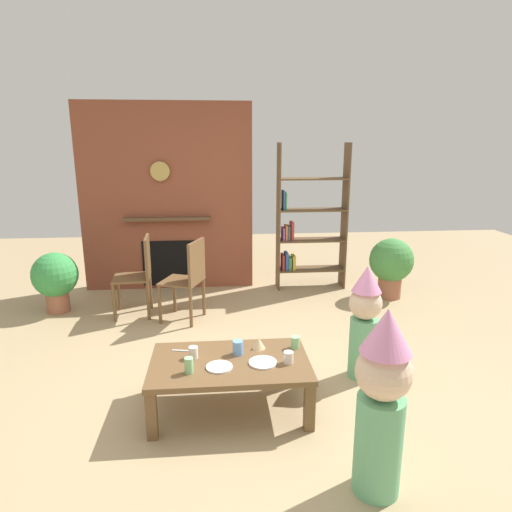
# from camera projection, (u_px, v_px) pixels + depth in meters

# --- Properties ---
(ground_plane) EXTENTS (12.00, 12.00, 0.00)m
(ground_plane) POSITION_uv_depth(u_px,v_px,m) (242.00, 382.00, 3.65)
(ground_plane) COLOR tan
(brick_fireplace_feature) EXTENTS (2.20, 0.28, 2.40)m
(brick_fireplace_feature) POSITION_uv_depth(u_px,v_px,m) (167.00, 199.00, 5.79)
(brick_fireplace_feature) COLOR brown
(brick_fireplace_feature) RESTS_ON ground_plane
(bookshelf) EXTENTS (0.90, 0.28, 1.90)m
(bookshelf) POSITION_uv_depth(u_px,v_px,m) (306.00, 226.00, 5.84)
(bookshelf) COLOR brown
(bookshelf) RESTS_ON ground_plane
(coffee_table) EXTENTS (1.14, 0.68, 0.38)m
(coffee_table) POSITION_uv_depth(u_px,v_px,m) (230.00, 368.00, 3.21)
(coffee_table) COLOR brown
(coffee_table) RESTS_ON ground_plane
(paper_cup_near_left) EXTENTS (0.06, 0.06, 0.11)m
(paper_cup_near_left) POSITION_uv_depth(u_px,v_px,m) (189.00, 365.00, 3.02)
(paper_cup_near_left) COLOR #8CD18C
(paper_cup_near_left) RESTS_ON coffee_table
(paper_cup_near_right) EXTENTS (0.07, 0.07, 0.09)m
(paper_cup_near_right) POSITION_uv_depth(u_px,v_px,m) (288.00, 357.00, 3.16)
(paper_cup_near_right) COLOR silver
(paper_cup_near_right) RESTS_ON coffee_table
(paper_cup_center) EXTENTS (0.08, 0.08, 0.10)m
(paper_cup_center) POSITION_uv_depth(u_px,v_px,m) (238.00, 348.00, 3.29)
(paper_cup_center) COLOR #669EE0
(paper_cup_center) RESTS_ON coffee_table
(paper_cup_far_left) EXTENTS (0.07, 0.07, 0.09)m
(paper_cup_far_left) POSITION_uv_depth(u_px,v_px,m) (193.00, 352.00, 3.23)
(paper_cup_far_left) COLOR silver
(paper_cup_far_left) RESTS_ON coffee_table
(paper_cup_far_right) EXTENTS (0.07, 0.07, 0.09)m
(paper_cup_far_right) POSITION_uv_depth(u_px,v_px,m) (295.00, 342.00, 3.39)
(paper_cup_far_right) COLOR #8CD18C
(paper_cup_far_right) RESTS_ON coffee_table
(paper_plate_front) EXTENTS (0.20, 0.20, 0.01)m
(paper_plate_front) POSITION_uv_depth(u_px,v_px,m) (263.00, 362.00, 3.16)
(paper_plate_front) COLOR white
(paper_plate_front) RESTS_ON coffee_table
(paper_plate_rear) EXTENTS (0.19, 0.19, 0.01)m
(paper_plate_rear) POSITION_uv_depth(u_px,v_px,m) (219.00, 367.00, 3.10)
(paper_plate_rear) COLOR white
(paper_plate_rear) RESTS_ON coffee_table
(birthday_cake_slice) EXTENTS (0.10, 0.10, 0.08)m
(birthday_cake_slice) POSITION_uv_depth(u_px,v_px,m) (259.00, 343.00, 3.38)
(birthday_cake_slice) COLOR #EAC68C
(birthday_cake_slice) RESTS_ON coffee_table
(table_fork) EXTENTS (0.15, 0.05, 0.01)m
(table_fork) POSITION_uv_depth(u_px,v_px,m) (182.00, 351.00, 3.35)
(table_fork) COLOR silver
(table_fork) RESTS_ON coffee_table
(child_with_cone_hat) EXTENTS (0.30, 0.30, 1.09)m
(child_with_cone_hat) POSITION_uv_depth(u_px,v_px,m) (382.00, 399.00, 2.38)
(child_with_cone_hat) COLOR #66B27F
(child_with_cone_hat) RESTS_ON ground_plane
(child_in_pink) EXTENTS (0.27, 0.27, 0.96)m
(child_in_pink) POSITION_uv_depth(u_px,v_px,m) (365.00, 319.00, 3.63)
(child_in_pink) COLOR #66B27F
(child_in_pink) RESTS_ON ground_plane
(dining_chair_left) EXTENTS (0.43, 0.43, 0.90)m
(dining_chair_left) POSITION_uv_depth(u_px,v_px,m) (140.00, 271.00, 4.96)
(dining_chair_left) COLOR brown
(dining_chair_left) RESTS_ON ground_plane
(dining_chair_middle) EXTENTS (0.52, 0.52, 0.90)m
(dining_chair_middle) POSITION_uv_depth(u_px,v_px,m) (189.00, 276.00, 4.80)
(dining_chair_middle) COLOR brown
(dining_chair_middle) RESTS_ON ground_plane
(potted_plant_tall) EXTENTS (0.54, 0.54, 0.76)m
(potted_plant_tall) POSITION_uv_depth(u_px,v_px,m) (391.00, 263.00, 5.54)
(potted_plant_tall) COLOR #9E5B42
(potted_plant_tall) RESTS_ON ground_plane
(potted_plant_short) EXTENTS (0.51, 0.51, 0.70)m
(potted_plant_short) POSITION_uv_depth(u_px,v_px,m) (55.00, 278.00, 5.07)
(potted_plant_short) COLOR #9E5B42
(potted_plant_short) RESTS_ON ground_plane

